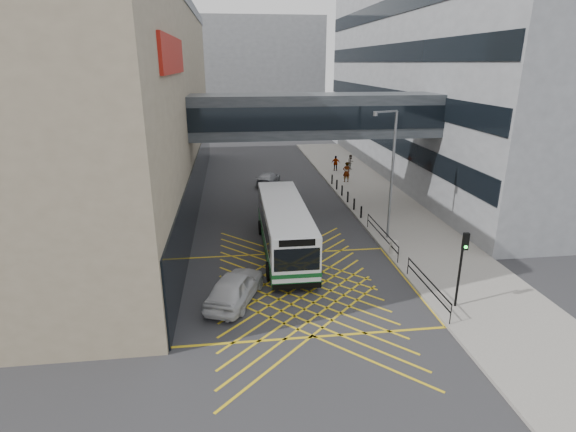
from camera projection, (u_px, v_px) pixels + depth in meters
name	position (u px, v px, depth m)	size (l,w,h in m)	color
ground	(298.00, 288.00, 23.43)	(120.00, 120.00, 0.00)	#333335
building_whsmith	(31.00, 107.00, 33.74)	(24.17, 42.00, 16.00)	gray
building_right	(497.00, 74.00, 45.56)	(24.09, 44.00, 20.00)	gray
building_far	(235.00, 76.00, 76.61)	(28.00, 16.00, 18.00)	gray
skybridge	(315.00, 115.00, 32.62)	(20.00, 4.10, 3.00)	#33383D
pavement	(376.00, 198.00, 38.55)	(6.00, 54.00, 0.16)	gray
box_junction	(298.00, 288.00, 23.43)	(12.00, 9.00, 0.01)	gold
bus	(284.00, 226.00, 27.41)	(2.81, 11.06, 3.10)	white
car_white	(235.00, 287.00, 21.86)	(2.01, 4.90, 1.56)	silver
car_dark	(278.00, 192.00, 37.97)	(1.94, 4.95, 1.55)	black
car_silver	(268.00, 178.00, 43.22)	(1.68, 3.99, 1.24)	#93959B
traffic_light	(462.00, 259.00, 20.49)	(0.28, 0.44, 3.78)	black
street_lamp	(390.00, 168.00, 28.17)	(1.82, 0.90, 8.26)	slate
litter_bin	(394.00, 247.00, 27.10)	(0.47, 0.47, 0.82)	#ADA89E
kerb_railings	(400.00, 253.00, 25.54)	(0.05, 12.54, 1.00)	black
bollards	(345.00, 194.00, 38.05)	(0.14, 10.14, 0.90)	black
pedestrian_a	(346.00, 172.00, 43.30)	(0.77, 0.55, 1.94)	gray
pedestrian_b	(351.00, 162.00, 48.33)	(0.79, 0.46, 1.61)	gray
pedestrian_c	(336.00, 163.00, 47.84)	(0.96, 0.46, 1.62)	gray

